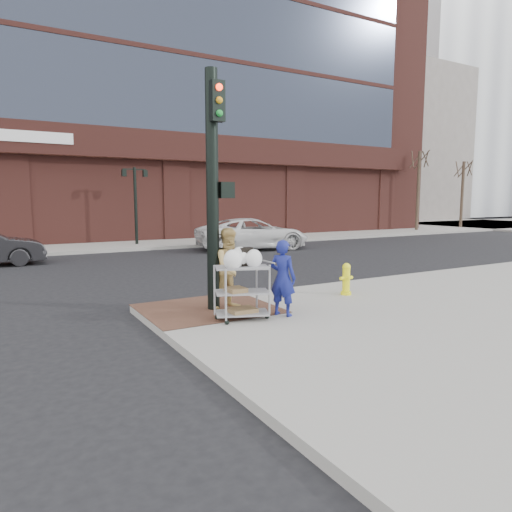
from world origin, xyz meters
TOP-DOWN VIEW (x-y plane):
  - ground at (0.00, 0.00)m, footprint 220.00×220.00m
  - sidewalk_far at (12.50, 32.00)m, footprint 65.00×36.00m
  - brick_curb_ramp at (-0.60, 0.90)m, footprint 2.80×2.40m
  - bank_building at (5.00, 31.00)m, footprint 42.00×26.00m
  - filler_block at (40.00, 38.00)m, footprint 14.00×20.00m
  - bare_tree_a at (24.00, 16.50)m, footprint 1.80×1.80m
  - bare_tree_b at (30.00, 17.00)m, footprint 1.80×1.80m
  - lamp_post at (2.00, 16.00)m, footprint 1.32×0.22m
  - traffic_signal_pole at (-0.48, 0.77)m, footprint 0.61×0.51m
  - woman_blue at (0.49, -0.39)m, footprint 0.60×0.68m
  - pedestrian_tan at (-0.14, 0.71)m, footprint 0.95×0.80m
  - minivan_white at (6.70, 11.83)m, footprint 5.99×3.46m
  - utility_cart at (-0.36, -0.24)m, footprint 1.16×0.91m
  - fire_hydrant at (2.99, 0.54)m, footprint 0.37×0.26m

SIDE VIEW (x-z plane):
  - ground at x=0.00m, z-range 0.00..0.00m
  - sidewalk_far at x=12.50m, z-range 0.00..0.15m
  - brick_curb_ramp at x=-0.60m, z-range 0.15..0.16m
  - fire_hydrant at x=2.99m, z-range 0.16..0.95m
  - minivan_white at x=6.70m, z-range 0.00..1.57m
  - utility_cart at x=-0.36m, z-range 0.08..1.51m
  - woman_blue at x=0.49m, z-range 0.15..1.70m
  - pedestrian_tan at x=-0.14m, z-range 0.15..1.90m
  - lamp_post at x=2.00m, z-range 0.62..4.62m
  - traffic_signal_pole at x=-0.48m, z-range 0.33..5.33m
  - bare_tree_b at x=30.00m, z-range 2.44..9.14m
  - bare_tree_a at x=24.00m, z-range 2.67..9.87m
  - filler_block at x=40.00m, z-range 0.00..18.00m
  - bank_building at x=5.00m, z-range 0.15..28.15m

